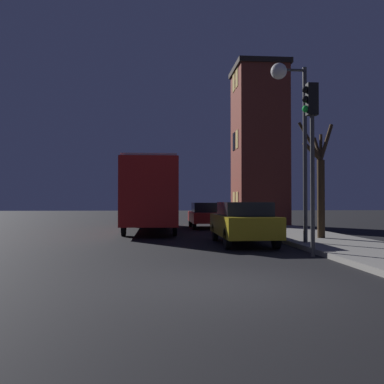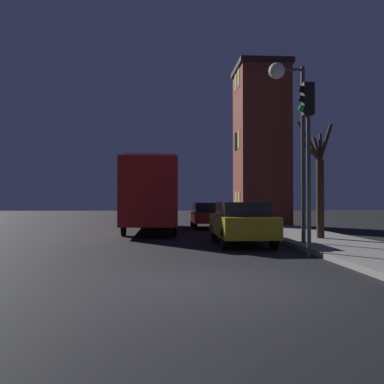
{
  "view_description": "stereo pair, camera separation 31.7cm",
  "coord_description": "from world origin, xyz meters",
  "px_view_note": "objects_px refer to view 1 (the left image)",
  "views": [
    {
      "loc": [
        -1.33,
        -7.93,
        1.56
      ],
      "look_at": [
        0.21,
        11.37,
        1.95
      ],
      "focal_mm": 40.0,
      "sensor_mm": 36.0,
      "label": 1
    },
    {
      "loc": [
        -1.02,
        -7.95,
        1.56
      ],
      "look_at": [
        0.21,
        11.37,
        1.95
      ],
      "focal_mm": 40.0,
      "sensor_mm": 36.0,
      "label": 2
    }
  ],
  "objects_px": {
    "traffic_light": "(311,133)",
    "car_near_lane": "(243,222)",
    "bus": "(151,190)",
    "streetlamp": "(290,105)",
    "car_mid_lane": "(206,214)",
    "bare_tree": "(320,182)"
  },
  "relations": [
    {
      "from": "traffic_light",
      "to": "car_near_lane",
      "type": "xyz_separation_m",
      "value": [
        -1.25,
        3.41,
        -2.65
      ]
    },
    {
      "from": "bus",
      "to": "car_near_lane",
      "type": "relative_size",
      "value": 2.22
    },
    {
      "from": "streetlamp",
      "to": "traffic_light",
      "type": "distance_m",
      "value": 2.89
    },
    {
      "from": "car_near_lane",
      "to": "car_mid_lane",
      "type": "bearing_deg",
      "value": 91.57
    },
    {
      "from": "bus",
      "to": "bare_tree",
      "type": "bearing_deg",
      "value": -44.54
    },
    {
      "from": "bus",
      "to": "car_near_lane",
      "type": "distance_m",
      "value": 8.11
    },
    {
      "from": "streetlamp",
      "to": "car_mid_lane",
      "type": "height_order",
      "value": "streetlamp"
    },
    {
      "from": "car_mid_lane",
      "to": "bare_tree",
      "type": "bearing_deg",
      "value": -68.15
    },
    {
      "from": "traffic_light",
      "to": "car_mid_lane",
      "type": "height_order",
      "value": "traffic_light"
    },
    {
      "from": "streetlamp",
      "to": "car_near_lane",
      "type": "distance_m",
      "value": 4.36
    },
    {
      "from": "traffic_light",
      "to": "streetlamp",
      "type": "bearing_deg",
      "value": 85.72
    },
    {
      "from": "bare_tree",
      "to": "bus",
      "type": "relative_size",
      "value": 0.44
    },
    {
      "from": "traffic_light",
      "to": "car_near_lane",
      "type": "bearing_deg",
      "value": 110.16
    },
    {
      "from": "bus",
      "to": "car_mid_lane",
      "type": "bearing_deg",
      "value": 33.07
    },
    {
      "from": "bare_tree",
      "to": "car_near_lane",
      "type": "xyz_separation_m",
      "value": [
        -3.15,
        -0.82,
        -1.47
      ]
    },
    {
      "from": "traffic_light",
      "to": "bare_tree",
      "type": "height_order",
      "value": "traffic_light"
    },
    {
      "from": "traffic_light",
      "to": "bus",
      "type": "bearing_deg",
      "value": 113.55
    },
    {
      "from": "bare_tree",
      "to": "car_mid_lane",
      "type": "relative_size",
      "value": 1.05
    },
    {
      "from": "streetlamp",
      "to": "bus",
      "type": "relative_size",
      "value": 0.6
    },
    {
      "from": "streetlamp",
      "to": "car_mid_lane",
      "type": "relative_size",
      "value": 1.43
    },
    {
      "from": "car_near_lane",
      "to": "car_mid_lane",
      "type": "relative_size",
      "value": 1.08
    },
    {
      "from": "bus",
      "to": "car_mid_lane",
      "type": "relative_size",
      "value": 2.4
    }
  ]
}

